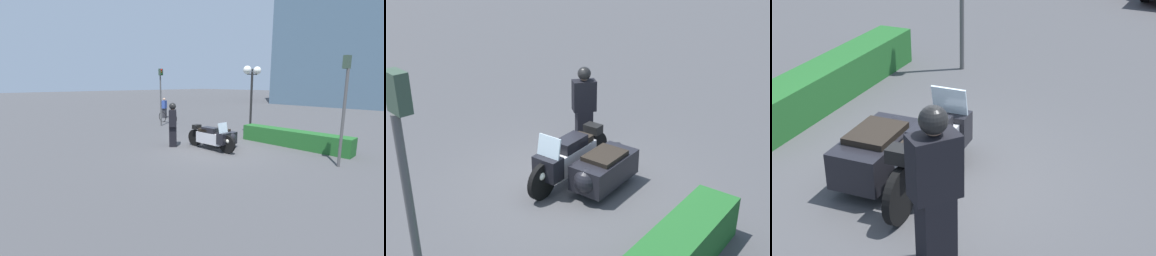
% 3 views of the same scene
% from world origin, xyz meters
% --- Properties ---
extents(ground_plane, '(160.00, 160.00, 0.00)m').
position_xyz_m(ground_plane, '(0.00, 0.00, 0.00)').
color(ground_plane, '#424244').
extents(police_motorcycle, '(2.47, 1.34, 1.18)m').
position_xyz_m(police_motorcycle, '(-0.14, 0.25, 0.48)').
color(police_motorcycle, black).
rests_on(police_motorcycle, ground).
extents(officer_rider, '(0.59, 0.57, 1.87)m').
position_xyz_m(officer_rider, '(-1.61, -0.94, 0.99)').
color(officer_rider, black).
rests_on(officer_rider, ground).
extents(hedge_bush_curbside, '(4.62, 0.70, 0.70)m').
position_xyz_m(hedge_bush_curbside, '(1.92, 2.79, 0.35)').
color(hedge_bush_curbside, '#1E5623').
rests_on(hedge_bush_curbside, ground).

